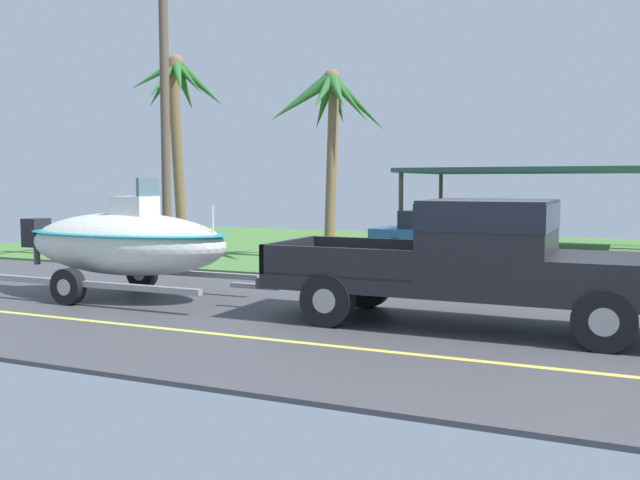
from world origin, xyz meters
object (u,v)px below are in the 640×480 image
(palm_tree_near_right, at_px, (328,110))
(utility_pole, at_px, (165,105))
(carport_awning, at_px, (538,172))
(boat_on_trailer, at_px, (125,243))
(pickup_truck_towing, at_px, (487,257))
(parked_sedan_near, at_px, (460,237))
(palm_tree_far_left, at_px, (178,101))

(palm_tree_near_right, height_order, utility_pole, utility_pole)
(carport_awning, relative_size, palm_tree_near_right, 1.53)
(boat_on_trailer, height_order, utility_pole, utility_pole)
(pickup_truck_towing, relative_size, palm_tree_near_right, 1.17)
(boat_on_trailer, bearing_deg, utility_pole, 118.68)
(parked_sedan_near, relative_size, palm_tree_far_left, 0.76)
(pickup_truck_towing, bearing_deg, palm_tree_far_left, 142.95)
(carport_awning, bearing_deg, pickup_truck_towing, -86.43)
(parked_sedan_near, distance_m, carport_awning, 4.59)
(boat_on_trailer, distance_m, parked_sedan_near, 9.53)
(pickup_truck_towing, height_order, carport_awning, carport_awning)
(palm_tree_near_right, bearing_deg, palm_tree_far_left, 163.76)
(parked_sedan_near, xyz_separation_m, palm_tree_near_right, (-3.27, -1.46, 3.40))
(carport_awning, bearing_deg, palm_tree_near_right, -131.68)
(carport_awning, height_order, palm_tree_far_left, palm_tree_far_left)
(palm_tree_near_right, height_order, palm_tree_far_left, palm_tree_far_left)
(pickup_truck_towing, height_order, boat_on_trailer, boat_on_trailer)
(palm_tree_far_left, relative_size, utility_pole, 0.78)
(palm_tree_far_left, bearing_deg, parked_sedan_near, -1.92)
(palm_tree_near_right, bearing_deg, carport_awning, 48.32)
(pickup_truck_towing, distance_m, palm_tree_far_left, 15.08)
(carport_awning, xyz_separation_m, palm_tree_far_left, (-10.89, -3.63, 2.32))
(pickup_truck_towing, distance_m, carport_awning, 12.53)
(utility_pole, bearing_deg, boat_on_trailer, -61.32)
(carport_awning, xyz_separation_m, palm_tree_near_right, (-4.80, -5.40, 1.61))
(pickup_truck_towing, bearing_deg, palm_tree_near_right, 128.44)
(carport_awning, distance_m, utility_pole, 11.49)
(boat_on_trailer, distance_m, palm_tree_near_right, 7.74)
(parked_sedan_near, relative_size, utility_pole, 0.60)
(palm_tree_far_left, bearing_deg, carport_awning, 18.42)
(palm_tree_far_left, height_order, utility_pole, utility_pole)
(pickup_truck_towing, distance_m, utility_pole, 11.00)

